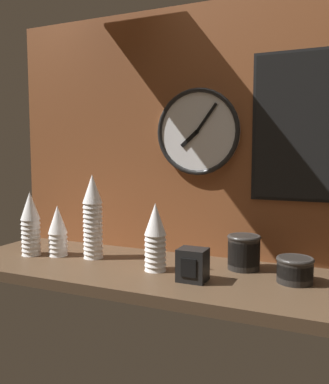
# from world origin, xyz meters

# --- Properties ---
(ground_plane) EXTENTS (1.60, 0.56, 0.04)m
(ground_plane) POSITION_xyz_m (0.00, 0.00, -0.02)
(ground_plane) COLOR #4C3826
(wall_tiled_back) EXTENTS (1.60, 0.03, 1.05)m
(wall_tiled_back) POSITION_xyz_m (0.00, 0.27, 0.53)
(wall_tiled_back) COLOR brown
(wall_tiled_back) RESTS_ON ground_plane
(cup_stack_center_left) EXTENTS (0.08, 0.08, 0.35)m
(cup_stack_center_left) POSITION_xyz_m (-0.28, 0.03, 0.18)
(cup_stack_center_left) COLOR white
(cup_stack_center_left) RESTS_ON ground_plane
(cup_stack_center_right) EXTENTS (0.08, 0.08, 0.25)m
(cup_stack_center_right) POSITION_xyz_m (0.03, -0.03, 0.13)
(cup_stack_center_right) COLOR white
(cup_stack_center_right) RESTS_ON ground_plane
(cup_stack_left) EXTENTS (0.08, 0.08, 0.22)m
(cup_stack_left) POSITION_xyz_m (-0.44, 0.00, 0.11)
(cup_stack_left) COLOR white
(cup_stack_left) RESTS_ON ground_plane
(cup_stack_far_left) EXTENTS (0.08, 0.08, 0.27)m
(cup_stack_far_left) POSITION_xyz_m (-0.55, -0.04, 0.14)
(cup_stack_far_left) COLOR white
(cup_stack_far_left) RESTS_ON ground_plane
(bowl_stack_right) EXTENTS (0.13, 0.13, 0.13)m
(bowl_stack_right) POSITION_xyz_m (0.33, 0.12, 0.07)
(bowl_stack_right) COLOR black
(bowl_stack_right) RESTS_ON ground_plane
(bowl_stack_far_right) EXTENTS (0.13, 0.13, 0.09)m
(bowl_stack_far_right) POSITION_xyz_m (0.53, 0.03, 0.05)
(bowl_stack_far_right) COLOR black
(bowl_stack_far_right) RESTS_ON ground_plane
(wall_clock) EXTENTS (0.36, 0.03, 0.36)m
(wall_clock) POSITION_xyz_m (0.10, 0.23, 0.53)
(wall_clock) COLOR white
(menu_board) EXTENTS (0.45, 0.01, 0.57)m
(menu_board) POSITION_xyz_m (0.55, 0.24, 0.54)
(menu_board) COLOR black
(napkin_dispenser) EXTENTS (0.10, 0.09, 0.11)m
(napkin_dispenser) POSITION_xyz_m (0.20, -0.10, 0.06)
(napkin_dispenser) COLOR black
(napkin_dispenser) RESTS_ON ground_plane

